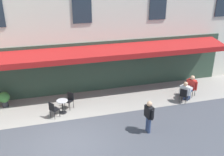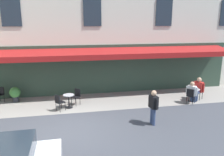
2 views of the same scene
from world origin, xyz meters
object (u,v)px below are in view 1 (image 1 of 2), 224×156
at_px(cafe_chair_black_near_door, 70,99).
at_px(walking_pedestrian_in_black, 149,114).
at_px(cafe_table_mid_terrace, 187,92).
at_px(seated_patron_in_red, 191,86).
at_px(cafe_table_near_entrance, 62,105).
at_px(potted_plant_by_steps, 4,98).
at_px(cafe_chair_black_kerbside, 53,109).
at_px(cafe_chair_black_back_row, 192,87).
at_px(seated_companion_in_white, 185,91).
at_px(cafe_chair_black_by_window, 184,95).

relative_size(cafe_chair_black_near_door, walking_pedestrian_in_black, 0.56).
xyz_separation_m(cafe_table_mid_terrace, seated_patron_in_red, (-0.35, -0.22, 0.23)).
distance_m(cafe_table_near_entrance, potted_plant_by_steps, 3.49).
relative_size(cafe_chair_black_kerbside, cafe_chair_black_back_row, 1.00).
height_order(seated_patron_in_red, seated_companion_in_white, seated_patron_in_red).
distance_m(seated_companion_in_white, walking_pedestrian_in_black, 3.98).
xyz_separation_m(cafe_chair_black_back_row, walking_pedestrian_in_black, (4.11, 2.87, 0.40)).
bearing_deg(potted_plant_by_steps, cafe_chair_black_kerbside, 142.57).
relative_size(cafe_table_mid_terrace, seated_companion_in_white, 0.58).
bearing_deg(cafe_chair_black_by_window, cafe_table_near_entrance, -6.13).
height_order(cafe_chair_black_by_window, potted_plant_by_steps, cafe_chair_black_by_window).
bearing_deg(cafe_chair_black_near_door, cafe_chair_black_by_window, 169.50).
relative_size(cafe_table_near_entrance, cafe_chair_black_by_window, 0.82).
distance_m(cafe_chair_black_near_door, cafe_chair_black_back_row, 7.44).
height_order(seated_patron_in_red, walking_pedestrian_in_black, walking_pedestrian_in_black).
relative_size(cafe_table_mid_terrace, seated_patron_in_red, 0.55).
xyz_separation_m(seated_patron_in_red, walking_pedestrian_in_black, (3.93, 2.75, 0.23)).
height_order(cafe_chair_black_near_door, cafe_chair_black_back_row, same).
xyz_separation_m(cafe_table_mid_terrace, cafe_chair_black_by_window, (0.48, 0.41, 0.06)).
bearing_deg(walking_pedestrian_in_black, cafe_table_mid_terrace, -144.71).
relative_size(cafe_chair_black_back_row, potted_plant_by_steps, 1.02).
relative_size(cafe_chair_black_kerbside, cafe_chair_black_near_door, 1.00).
distance_m(cafe_chair_black_by_window, seated_patron_in_red, 1.06).
relative_size(cafe_chair_black_by_window, cafe_chair_black_back_row, 1.00).
distance_m(cafe_table_near_entrance, walking_pedestrian_in_black, 4.74).
distance_m(cafe_chair_black_near_door, walking_pedestrian_in_black, 4.70).
height_order(cafe_chair_black_kerbside, cafe_table_mid_terrace, cafe_chair_black_kerbside).
xyz_separation_m(cafe_chair_black_near_door, cafe_chair_black_by_window, (-6.40, 1.19, 0.00)).
bearing_deg(cafe_chair_black_by_window, cafe_table_mid_terrace, -140.03).
height_order(cafe_chair_black_kerbside, potted_plant_by_steps, cafe_chair_black_kerbside).
bearing_deg(cafe_table_near_entrance, cafe_chair_black_near_door, -134.32).
relative_size(cafe_chair_black_kerbside, potted_plant_by_steps, 1.02).
relative_size(cafe_chair_black_near_door, cafe_chair_black_by_window, 1.00).
bearing_deg(walking_pedestrian_in_black, potted_plant_by_steps, -33.10).
bearing_deg(walking_pedestrian_in_black, cafe_table_near_entrance, -37.34).
bearing_deg(cafe_chair_black_back_row, seated_patron_in_red, 32.12).
bearing_deg(seated_companion_in_white, walking_pedestrian_in_black, 34.80).
relative_size(cafe_table_mid_terrace, potted_plant_by_steps, 0.84).
height_order(cafe_table_near_entrance, seated_companion_in_white, seated_companion_in_white).
distance_m(cafe_chair_black_back_row, seated_patron_in_red, 0.28).
height_order(cafe_chair_black_by_window, seated_patron_in_red, seated_patron_in_red).
xyz_separation_m(cafe_table_near_entrance, seated_patron_in_red, (-7.68, 0.11, 0.23)).
distance_m(cafe_table_near_entrance, cafe_chair_black_back_row, 7.86).
bearing_deg(cafe_chair_black_kerbside, cafe_table_mid_terrace, -179.61).
height_order(cafe_chair_black_near_door, cafe_table_mid_terrace, cafe_chair_black_near_door).
height_order(cafe_table_mid_terrace, walking_pedestrian_in_black, walking_pedestrian_in_black).
bearing_deg(cafe_chair_black_by_window, walking_pedestrian_in_black, 34.50).
height_order(cafe_table_mid_terrace, seated_companion_in_white, seated_companion_in_white).
distance_m(cafe_table_near_entrance, cafe_chair_black_by_window, 6.88).
distance_m(cafe_chair_black_kerbside, seated_patron_in_red, 8.19).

